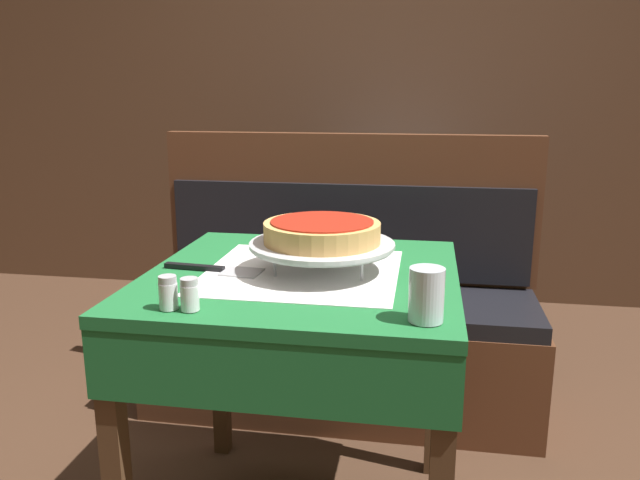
# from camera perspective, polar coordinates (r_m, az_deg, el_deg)

# --- Properties ---
(dining_table_front) EXTENTS (0.79, 0.79, 0.78)m
(dining_table_front) POSITION_cam_1_polar(r_m,az_deg,el_deg) (1.65, -1.60, -6.70)
(dining_table_front) COLOR #1E6B33
(dining_table_front) RESTS_ON ground_plane
(dining_table_rear) EXTENTS (0.64, 0.64, 0.77)m
(dining_table_rear) POSITION_cam_1_polar(r_m,az_deg,el_deg) (3.29, 6.49, 3.49)
(dining_table_rear) COLOR #194799
(dining_table_rear) RESTS_ON ground_plane
(booth_bench) EXTENTS (1.50, 0.49, 1.07)m
(booth_bench) POSITION_cam_1_polar(r_m,az_deg,el_deg) (2.49, 1.92, -8.04)
(booth_bench) COLOR brown
(booth_bench) RESTS_ON ground_plane
(back_wall_panel) EXTENTS (6.00, 0.04, 2.40)m
(back_wall_panel) POSITION_cam_1_polar(r_m,az_deg,el_deg) (3.72, 5.13, 13.03)
(back_wall_panel) COLOR brown
(back_wall_panel) RESTS_ON ground_plane
(pizza_pan_stand) EXTENTS (0.37, 0.37, 0.08)m
(pizza_pan_stand) POSITION_cam_1_polar(r_m,az_deg,el_deg) (1.59, 0.18, -0.55)
(pizza_pan_stand) COLOR #ADADB2
(pizza_pan_stand) RESTS_ON dining_table_front
(deep_dish_pizza) EXTENTS (0.30, 0.30, 0.06)m
(deep_dish_pizza) POSITION_cam_1_polar(r_m,az_deg,el_deg) (1.58, 0.18, 0.78)
(deep_dish_pizza) COLOR tan
(deep_dish_pizza) RESTS_ON pizza_pan_stand
(pizza_server) EXTENTS (0.27, 0.09, 0.01)m
(pizza_server) POSITION_cam_1_polar(r_m,az_deg,el_deg) (1.63, -9.53, -2.65)
(pizza_server) COLOR #BCBCC1
(pizza_server) RESTS_ON dining_table_front
(water_glass_near) EXTENTS (0.07, 0.07, 0.11)m
(water_glass_near) POSITION_cam_1_polar(r_m,az_deg,el_deg) (1.27, 9.71, -4.95)
(water_glass_near) COLOR silver
(water_glass_near) RESTS_ON dining_table_front
(salt_shaker) EXTENTS (0.04, 0.04, 0.07)m
(salt_shaker) POSITION_cam_1_polar(r_m,az_deg,el_deg) (1.37, -13.72, -4.70)
(salt_shaker) COLOR silver
(salt_shaker) RESTS_ON dining_table_front
(pepper_shaker) EXTENTS (0.04, 0.04, 0.07)m
(pepper_shaker) POSITION_cam_1_polar(r_m,az_deg,el_deg) (1.35, -11.83, -4.90)
(pepper_shaker) COLOR silver
(pepper_shaker) RESTS_ON dining_table_front
(condiment_caddy) EXTENTS (0.14, 0.14, 0.17)m
(condiment_caddy) POSITION_cam_1_polar(r_m,az_deg,el_deg) (3.28, 5.42, 6.19)
(condiment_caddy) COLOR black
(condiment_caddy) RESTS_ON dining_table_rear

